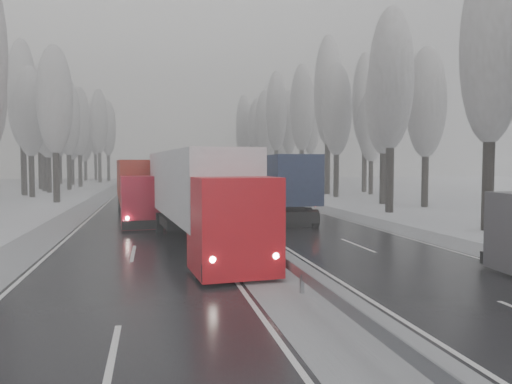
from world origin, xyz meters
name	(u,v)px	position (x,y,z in m)	size (l,w,h in m)	color
ground	(354,340)	(0.00, 0.00, 0.00)	(260.00, 260.00, 0.00)	white
carriageway_right	(270,211)	(5.25, 30.00, 0.01)	(7.50, 200.00, 0.03)	black
carriageway_left	(141,213)	(-5.25, 30.00, 0.01)	(7.50, 200.00, 0.03)	black
median_slush	(207,212)	(0.00, 30.00, 0.02)	(3.00, 200.00, 0.04)	#97999E
shoulder_right	(326,210)	(10.20, 30.00, 0.02)	(2.40, 200.00, 0.04)	#97999E
shoulder_left	(75,215)	(-10.20, 30.00, 0.02)	(2.40, 200.00, 0.04)	#97999E
median_guardrail	(207,205)	(0.00, 29.99, 0.60)	(0.12, 200.00, 0.76)	slate
tree_16	(492,48)	(15.04, 15.67, 10.67)	(3.60, 3.60, 16.53)	black
tree_18	(391,80)	(14.51, 27.03, 10.70)	(3.60, 3.60, 16.58)	black
tree_19	(426,103)	(20.02, 31.03, 9.42)	(3.60, 3.60, 14.57)	black
tree_20	(384,100)	(17.90, 35.17, 10.14)	(3.60, 3.60, 15.71)	black
tree_21	(386,88)	(20.12, 39.17, 12.00)	(3.60, 3.60, 18.62)	black
tree_22	(337,110)	(17.02, 45.60, 10.24)	(3.60, 3.60, 15.86)	black
tree_23	(371,126)	(23.31, 49.60, 8.77)	(3.60, 3.60, 13.55)	black
tree_24	(328,92)	(17.90, 51.02, 13.19)	(3.60, 3.60, 20.49)	black
tree_25	(365,102)	(24.81, 55.02, 12.52)	(3.60, 3.60, 19.44)	black
tree_26	(302,109)	(17.56, 61.27, 12.10)	(3.60, 3.60, 18.78)	black
tree_27	(337,117)	(24.72, 65.27, 11.36)	(3.60, 3.60, 17.62)	black
tree_28	(276,112)	(16.34, 71.95, 12.64)	(3.60, 3.60, 19.62)	black
tree_29	(311,121)	(23.71, 75.95, 11.67)	(3.60, 3.60, 18.11)	black
tree_30	(265,123)	(16.56, 81.70, 11.52)	(3.60, 3.60, 17.86)	black
tree_31	(289,123)	(22.48, 85.70, 11.97)	(3.60, 3.60, 18.58)	black
tree_32	(257,128)	(16.63, 89.21, 11.18)	(3.60, 3.60, 17.33)	black
tree_33	(267,139)	(19.77, 93.21, 9.26)	(3.60, 3.60, 14.33)	black
tree_34	(246,129)	(15.73, 96.32, 11.37)	(3.60, 3.60, 17.63)	black
tree_35	(282,129)	(24.94, 100.32, 11.77)	(3.60, 3.60, 18.25)	black
tree_36	(244,125)	(17.04, 106.16, 13.02)	(3.60, 3.60, 20.23)	black
tree_37	(268,137)	(24.02, 110.16, 10.56)	(3.60, 3.60, 16.37)	black
tree_38	(243,134)	(18.73, 116.73, 11.59)	(3.60, 3.60, 17.97)	black
tree_39	(250,139)	(21.55, 120.73, 10.45)	(3.60, 3.60, 16.19)	black
tree_62	(55,100)	(-13.94, 43.73, 10.36)	(3.60, 3.60, 16.04)	black
tree_64	(30,112)	(-18.26, 52.71, 9.96)	(3.60, 3.60, 15.42)	black
tree_65	(22,94)	(-20.05, 56.71, 12.55)	(3.60, 3.60, 19.48)	black
tree_66	(48,120)	(-18.16, 62.35, 9.84)	(3.60, 3.60, 15.23)	black
tree_67	(43,114)	(-19.54, 66.35, 11.03)	(3.60, 3.60, 17.09)	black
tree_68	(68,118)	(-16.58, 69.11, 10.75)	(3.60, 3.60, 16.65)	black
tree_69	(39,109)	(-21.42, 73.11, 12.46)	(3.60, 3.60, 19.35)	black
tree_70	(79,122)	(-16.33, 79.19, 11.03)	(3.60, 3.60, 17.09)	black
tree_71	(54,114)	(-21.09, 83.19, 12.63)	(3.60, 3.60, 19.61)	black
tree_72	(72,133)	(-18.93, 88.54, 9.76)	(3.60, 3.60, 15.11)	black
tree_73	(59,127)	(-21.82, 92.54, 11.11)	(3.60, 3.60, 17.22)	black
tree_74	(99,122)	(-15.07, 99.33, 12.67)	(3.60, 3.60, 19.68)	black
tree_75	(56,126)	(-24.20, 103.33, 11.99)	(3.60, 3.60, 18.60)	black
tree_76	(108,129)	(-14.05, 108.72, 11.95)	(3.60, 3.60, 18.55)	black
tree_77	(85,141)	(-19.66, 112.72, 9.26)	(3.60, 3.60, 14.32)	black
tree_78	(95,128)	(-17.56, 115.31, 12.59)	(3.60, 3.60, 19.55)	black
tree_79	(85,135)	(-20.33, 119.31, 11.01)	(3.60, 3.60, 17.07)	black
truck_blue_box	(274,181)	(4.55, 25.94, 2.64)	(3.58, 17.71, 4.52)	navy
truck_cream_box	(252,178)	(4.63, 34.56, 2.66)	(4.08, 17.89, 4.55)	#B1AF9D
box_truck_distant	(192,176)	(3.42, 88.98, 1.54)	(2.98, 8.24, 3.03)	#B9BCC1
truck_red_white	(197,191)	(-2.31, 13.36, 2.66)	(4.48, 17.90, 4.55)	red
truck_red_red	(137,184)	(-5.45, 26.74, 2.45)	(3.84, 16.51, 4.20)	#B10A1F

